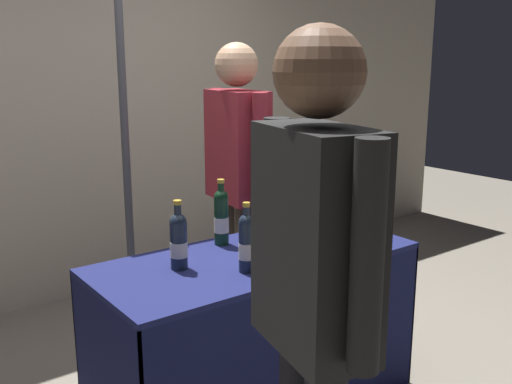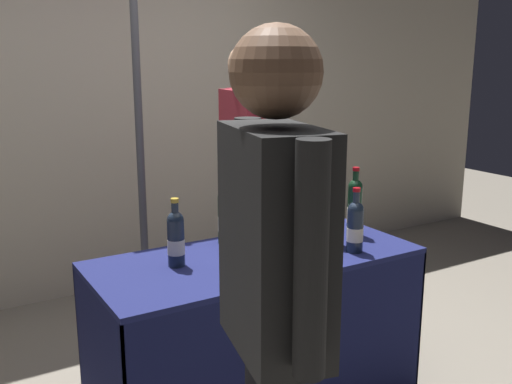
# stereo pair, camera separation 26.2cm
# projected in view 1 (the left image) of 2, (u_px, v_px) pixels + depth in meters

# --- Properties ---
(back_partition) EXTENTS (7.32, 0.12, 2.58)m
(back_partition) POSITION_uv_depth(u_px,v_px,m) (94.00, 113.00, 4.04)
(back_partition) COLOR #B2A893
(back_partition) RESTS_ON ground_plane
(tasting_table) EXTENTS (1.52, 0.67, 0.77)m
(tasting_table) POSITION_uv_depth(u_px,v_px,m) (256.00, 304.00, 2.75)
(tasting_table) COLOR #191E51
(tasting_table) RESTS_ON ground_plane
(featured_wine_bottle) EXTENTS (0.07, 0.07, 0.35)m
(featured_wine_bottle) POSITION_uv_depth(u_px,v_px,m) (278.00, 209.00, 2.91)
(featured_wine_bottle) COLOR #38230F
(featured_wine_bottle) RESTS_ON tasting_table
(display_bottle_0) EXTENTS (0.08, 0.08, 0.30)m
(display_bottle_0) POSITION_uv_depth(u_px,v_px,m) (332.00, 218.00, 2.83)
(display_bottle_0) COLOR #38230F
(display_bottle_0) RESTS_ON tasting_table
(display_bottle_1) EXTENTS (0.08, 0.08, 0.31)m
(display_bottle_1) POSITION_uv_depth(u_px,v_px,m) (179.00, 240.00, 2.49)
(display_bottle_1) COLOR #192333
(display_bottle_1) RESTS_ON tasting_table
(display_bottle_2) EXTENTS (0.08, 0.08, 0.31)m
(display_bottle_2) POSITION_uv_depth(u_px,v_px,m) (352.00, 223.00, 2.76)
(display_bottle_2) COLOR #192333
(display_bottle_2) RESTS_ON tasting_table
(display_bottle_3) EXTENTS (0.07, 0.07, 0.32)m
(display_bottle_3) POSITION_uv_depth(u_px,v_px,m) (221.00, 216.00, 2.82)
(display_bottle_3) COLOR black
(display_bottle_3) RESTS_ON tasting_table
(display_bottle_4) EXTENTS (0.07, 0.07, 0.30)m
(display_bottle_4) POSITION_uv_depth(u_px,v_px,m) (246.00, 242.00, 2.46)
(display_bottle_4) COLOR #192333
(display_bottle_4) RESTS_ON tasting_table
(display_bottle_5) EXTENTS (0.08, 0.08, 0.36)m
(display_bottle_5) POSITION_uv_depth(u_px,v_px,m) (346.00, 204.00, 3.01)
(display_bottle_5) COLOR black
(display_bottle_5) RESTS_ON tasting_table
(wine_glass_near_vendor) EXTENTS (0.07, 0.07, 0.13)m
(wine_glass_near_vendor) POSITION_uv_depth(u_px,v_px,m) (276.00, 232.00, 2.71)
(wine_glass_near_vendor) COLOR silver
(wine_glass_near_vendor) RESTS_ON tasting_table
(wine_glass_mid) EXTENTS (0.07, 0.07, 0.13)m
(wine_glass_mid) POSITION_uv_depth(u_px,v_px,m) (315.00, 213.00, 3.05)
(wine_glass_mid) COLOR silver
(wine_glass_mid) RESTS_ON tasting_table
(vendor_presenter) EXTENTS (0.26, 0.58, 1.75)m
(vendor_presenter) POSITION_uv_depth(u_px,v_px,m) (237.00, 167.00, 3.29)
(vendor_presenter) COLOR #4C4233
(vendor_presenter) RESTS_ON ground_plane
(taster_foreground_right) EXTENTS (0.29, 0.55, 1.75)m
(taster_foreground_right) POSITION_uv_depth(u_px,v_px,m) (314.00, 285.00, 1.59)
(taster_foreground_right) COLOR black
(taster_foreground_right) RESTS_ON ground_plane
(booth_signpost) EXTENTS (0.53, 0.04, 2.35)m
(booth_signpost) POSITION_uv_depth(u_px,v_px,m) (123.00, 102.00, 3.13)
(booth_signpost) COLOR #47474C
(booth_signpost) RESTS_ON ground_plane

